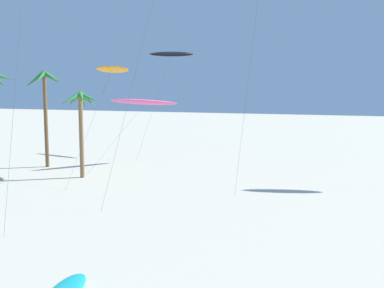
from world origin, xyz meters
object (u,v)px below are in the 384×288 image
at_px(palm_tree_1, 45,91).
at_px(flying_kite_3, 112,69).
at_px(flying_kite_4, 145,102).
at_px(palm_tree_2, 80,108).
at_px(flying_kite_1, 171,54).

relative_size(palm_tree_1, flying_kite_3, 0.95).
distance_m(flying_kite_3, flying_kite_4, 7.04).
height_order(flying_kite_3, flying_kite_4, flying_kite_3).
xyz_separation_m(palm_tree_2, flying_kite_4, (2.73, 9.67, 0.30)).
xyz_separation_m(flying_kite_1, flying_kite_4, (0.70, -10.36, -6.11)).
distance_m(palm_tree_2, flying_kite_3, 5.65).
relative_size(palm_tree_2, flying_kite_1, 0.62).
distance_m(palm_tree_2, flying_kite_1, 21.13).
height_order(palm_tree_2, flying_kite_4, palm_tree_2).
distance_m(flying_kite_1, flying_kite_3, 16.49).
bearing_deg(flying_kite_3, flying_kite_1, 88.58).
height_order(palm_tree_2, flying_kite_3, flying_kite_3).
relative_size(palm_tree_1, palm_tree_2, 1.25).
bearing_deg(flying_kite_4, palm_tree_2, -105.76).
height_order(palm_tree_1, palm_tree_2, palm_tree_1).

